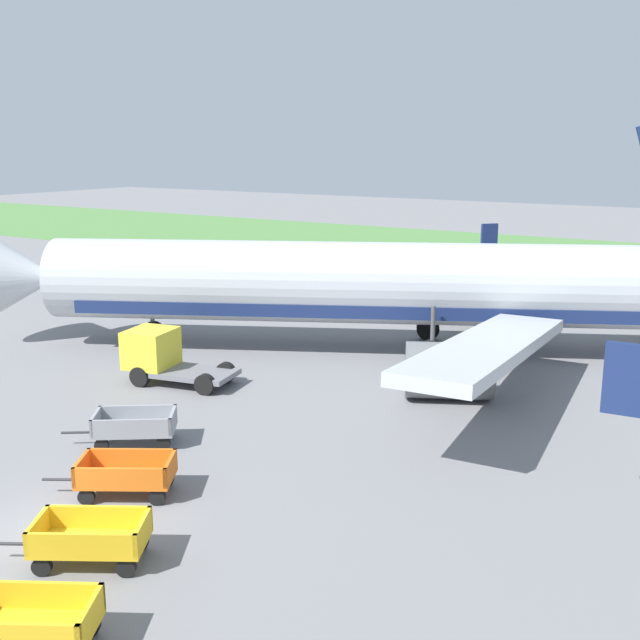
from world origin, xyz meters
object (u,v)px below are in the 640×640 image
baggage_cart_nearest (27,624)px  service_truck_beside_carts (162,355)px  baggage_cart_third_in_row (126,474)px  baggage_cart_second_in_row (90,538)px  airplane (399,285)px  baggage_cart_fourth_in_row (134,426)px

baggage_cart_nearest → service_truck_beside_carts: size_ratio=0.74×
baggage_cart_nearest → baggage_cart_third_in_row: bearing=120.2°
baggage_cart_nearest → baggage_cart_second_in_row: same height
airplane → baggage_cart_nearest: bearing=-80.8°
baggage_cart_nearest → baggage_cart_third_in_row: (-3.33, 5.71, 0.00)m
airplane → baggage_cart_second_in_row: size_ratio=10.24×
baggage_cart_fourth_in_row → service_truck_beside_carts: 6.61m
baggage_cart_third_in_row → service_truck_beside_carts: service_truck_beside_carts is taller
baggage_cart_fourth_in_row → baggage_cart_second_in_row: bearing=-52.6°
airplane → baggage_cart_fourth_in_row: size_ratio=10.59×
baggage_cart_second_in_row → baggage_cart_fourth_in_row: 7.06m
baggage_cart_second_in_row → service_truck_beside_carts: (-8.14, 10.96, 0.50)m
baggage_cart_nearest → baggage_cart_second_in_row: bearing=117.6°
baggage_cart_nearest → service_truck_beside_carts: (-9.61, 13.79, 0.50)m
airplane → service_truck_beside_carts: (-5.88, -9.21, -1.95)m
airplane → baggage_cart_second_in_row: bearing=-83.6°
baggage_cart_nearest → baggage_cart_third_in_row: same height
baggage_cart_third_in_row → baggage_cart_fourth_in_row: (-2.43, 2.72, 0.00)m
baggage_cart_fourth_in_row → service_truck_beside_carts: (-3.85, 5.35, 0.50)m
baggage_cart_second_in_row → baggage_cart_third_in_row: size_ratio=1.00×
baggage_cart_nearest → service_truck_beside_carts: 16.81m
baggage_cart_nearest → service_truck_beside_carts: service_truck_beside_carts is taller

